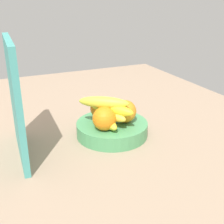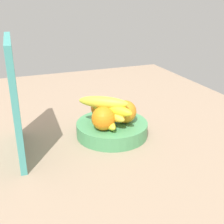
{
  "view_description": "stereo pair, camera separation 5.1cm",
  "coord_description": "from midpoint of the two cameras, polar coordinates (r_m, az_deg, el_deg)",
  "views": [
    {
      "loc": [
        -90.14,
        37.69,
        47.66
      ],
      "look_at": [
        -3.81,
        -1.44,
        8.96
      ],
      "focal_mm": 47.18,
      "sensor_mm": 36.0,
      "label": 1
    },
    {
      "loc": [
        -92.14,
        32.96,
        47.66
      ],
      "look_at": [
        -3.81,
        -1.44,
        8.96
      ],
      "focal_mm": 47.18,
      "sensor_mm": 36.0,
      "label": 2
    }
  ],
  "objects": [
    {
      "name": "orange_front_left",
      "position": [
        1.03,
        1.11,
        0.12
      ],
      "size": [
        7.99,
        7.99,
        7.99
      ],
      "primitive_type": "sphere",
      "color": "orange",
      "rests_on": "fruit_bowl"
    },
    {
      "name": "ground_plane",
      "position": [
        1.09,
        -2.86,
        -4.52
      ],
      "size": [
        180.0,
        140.0,
        3.0
      ],
      "primitive_type": "cube",
      "color": "gray"
    },
    {
      "name": "orange_center",
      "position": [
        0.97,
        -3.0,
        -1.29
      ],
      "size": [
        7.99,
        7.99,
        7.99
      ],
      "primitive_type": "sphere",
      "color": "orange",
      "rests_on": "fruit_bowl"
    },
    {
      "name": "cutting_board",
      "position": [
        0.92,
        -19.68,
        2.03
      ],
      "size": [
        28.05,
        3.14,
        36.0
      ],
      "primitive_type": "cube",
      "rotation": [
        0.0,
        0.0,
        -0.05
      ],
      "color": "teal",
      "rests_on": "ground_plane"
    },
    {
      "name": "fruit_bowl",
      "position": [
        1.05,
        -1.4,
        -3.29
      ],
      "size": [
        25.24,
        25.24,
        4.96
      ],
      "primitive_type": "cylinder",
      "color": "#4D985F",
      "rests_on": "ground_plane"
    },
    {
      "name": "orange_front_right",
      "position": [
        1.06,
        -3.48,
        0.75
      ],
      "size": [
        7.99,
        7.99,
        7.99
      ],
      "primitive_type": "sphere",
      "color": "orange",
      "rests_on": "fruit_bowl"
    },
    {
      "name": "banana_bunch",
      "position": [
        1.0,
        -2.55,
        0.18
      ],
      "size": [
        18.54,
        16.4,
        10.6
      ],
      "color": "gold",
      "rests_on": "fruit_bowl"
    }
  ]
}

